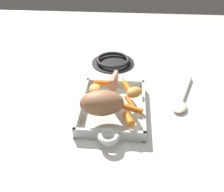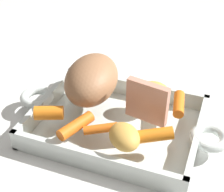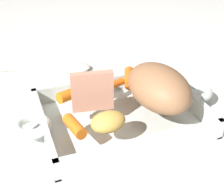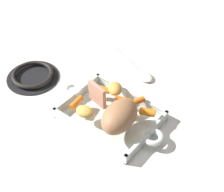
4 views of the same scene
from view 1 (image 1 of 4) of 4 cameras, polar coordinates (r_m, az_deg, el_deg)
name	(u,v)px [view 1 (image 1 of 4)]	position (r m, az deg, el deg)	size (l,w,h in m)	color
ground_plane	(113,111)	(0.94, 0.12, -3.09)	(2.07, 2.07, 0.00)	silver
roasting_dish	(113,108)	(0.93, 0.12, -2.46)	(0.38, 0.22, 0.04)	silver
pork_roast	(102,103)	(0.85, -2.15, -1.43)	(0.14, 0.09, 0.08)	#996846
roast_slice_thin	(113,84)	(0.94, 0.26, 2.44)	(0.01, 0.07, 0.07)	tan
baby_carrot_northwest	(127,87)	(0.97, 3.20, 1.83)	(0.02, 0.02, 0.06)	orange
baby_carrot_northeast	(101,83)	(1.00, -2.28, 2.68)	(0.02, 0.02, 0.06)	orange
baby_carrot_center_right	(128,119)	(0.83, 3.46, -4.84)	(0.02, 0.02, 0.05)	orange
baby_carrot_southeast	(130,102)	(0.91, 3.72, -1.26)	(0.01, 0.01, 0.05)	orange
baby_carrot_southwest	(133,109)	(0.87, 4.32, -2.66)	(0.02, 0.02, 0.07)	orange
potato_corner	(134,92)	(0.94, 4.67, 0.77)	(0.06, 0.05, 0.03)	gold
potato_whole	(95,89)	(0.95, -3.55, 1.38)	(0.06, 0.04, 0.03)	gold
stove_burner_rear	(113,61)	(1.22, 0.19, 7.28)	(0.19, 0.19, 0.02)	black
serving_spoon	(182,100)	(1.01, 14.43, -0.79)	(0.24, 0.11, 0.02)	white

